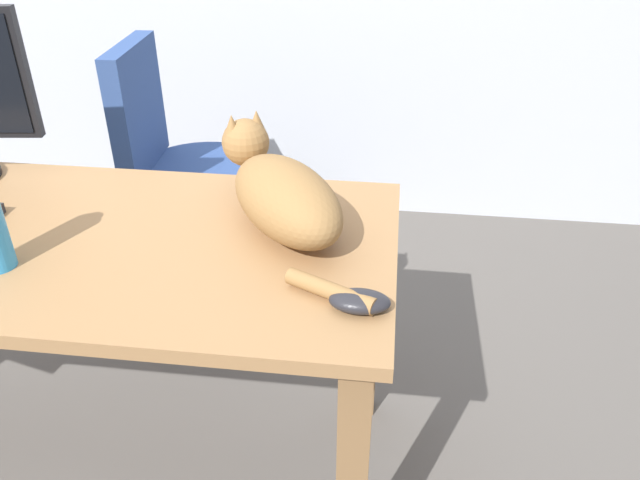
% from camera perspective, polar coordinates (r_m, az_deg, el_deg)
% --- Properties ---
extents(ground_plane, '(8.00, 8.00, 0.00)m').
position_cam_1_polar(ground_plane, '(1.93, -20.58, -17.92)').
color(ground_plane, '#59544F').
extents(desk, '(1.61, 0.66, 0.72)m').
position_cam_1_polar(desk, '(1.53, -24.83, -2.45)').
color(desk, '#9E7247').
rests_on(desk, ground_plane).
extents(office_chair, '(0.48, 0.48, 0.93)m').
position_cam_1_polar(office_chair, '(2.19, -11.81, 3.59)').
color(office_chair, black).
rests_on(office_chair, ground_plane).
extents(cat, '(0.39, 0.52, 0.20)m').
position_cam_1_polar(cat, '(1.32, -3.55, 4.36)').
color(cat, olive).
rests_on(cat, desk).
extents(computer_mouse, '(0.11, 0.06, 0.04)m').
position_cam_1_polar(computer_mouse, '(1.10, 3.66, -5.61)').
color(computer_mouse, '#232328').
rests_on(computer_mouse, desk).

